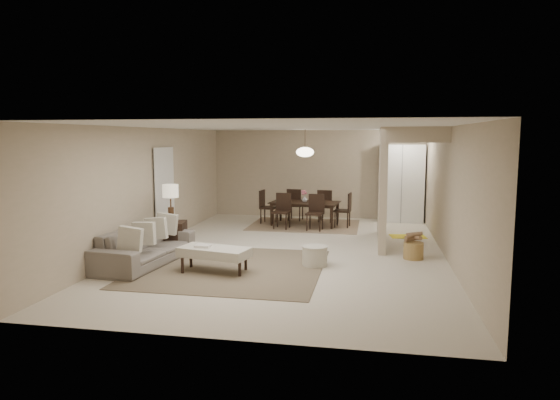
% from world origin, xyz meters
% --- Properties ---
extents(floor, '(9.00, 9.00, 0.00)m').
position_xyz_m(floor, '(0.00, 0.00, 0.00)').
color(floor, beige).
rests_on(floor, ground).
extents(ceiling, '(9.00, 9.00, 0.00)m').
position_xyz_m(ceiling, '(0.00, 0.00, 2.50)').
color(ceiling, white).
rests_on(ceiling, back_wall).
extents(back_wall, '(6.00, 0.00, 6.00)m').
position_xyz_m(back_wall, '(0.00, 4.50, 1.25)').
color(back_wall, tan).
rests_on(back_wall, floor).
extents(left_wall, '(0.00, 9.00, 9.00)m').
position_xyz_m(left_wall, '(-3.00, 0.00, 1.25)').
color(left_wall, tan).
rests_on(left_wall, floor).
extents(right_wall, '(0.00, 9.00, 9.00)m').
position_xyz_m(right_wall, '(3.00, 0.00, 1.25)').
color(right_wall, tan).
rests_on(right_wall, floor).
extents(partition, '(0.15, 2.50, 2.50)m').
position_xyz_m(partition, '(1.80, 1.25, 1.25)').
color(partition, tan).
rests_on(partition, floor).
extents(doorway, '(0.04, 0.90, 2.04)m').
position_xyz_m(doorway, '(-2.97, 0.60, 1.02)').
color(doorway, black).
rests_on(doorway, floor).
extents(pantry_cabinet, '(1.20, 0.55, 2.10)m').
position_xyz_m(pantry_cabinet, '(2.35, 4.15, 1.05)').
color(pantry_cabinet, white).
rests_on(pantry_cabinet, floor).
extents(flush_light, '(0.44, 0.44, 0.05)m').
position_xyz_m(flush_light, '(2.30, 3.20, 2.46)').
color(flush_light, white).
rests_on(flush_light, ceiling).
extents(living_rug, '(3.20, 3.20, 0.01)m').
position_xyz_m(living_rug, '(-0.84, -1.46, 0.01)').
color(living_rug, brown).
rests_on(living_rug, floor).
extents(sofa, '(2.34, 1.11, 0.66)m').
position_xyz_m(sofa, '(-2.45, -1.46, 0.33)').
color(sofa, slate).
rests_on(sofa, floor).
extents(ottoman_bench, '(1.29, 0.79, 0.43)m').
position_xyz_m(ottoman_bench, '(-1.04, -1.76, 0.35)').
color(ottoman_bench, beige).
rests_on(ottoman_bench, living_rug).
extents(side_table, '(0.63, 0.63, 0.60)m').
position_xyz_m(side_table, '(-2.40, -0.38, 0.30)').
color(side_table, black).
rests_on(side_table, floor).
extents(table_lamp, '(0.32, 0.32, 0.76)m').
position_xyz_m(table_lamp, '(-2.40, -0.38, 1.16)').
color(table_lamp, '#4C3320').
rests_on(table_lamp, side_table).
extents(round_pouf, '(0.46, 0.46, 0.36)m').
position_xyz_m(round_pouf, '(0.60, -1.03, 0.18)').
color(round_pouf, beige).
rests_on(round_pouf, floor).
extents(wicker_basket, '(0.40, 0.40, 0.32)m').
position_xyz_m(wicker_basket, '(2.38, -0.16, 0.16)').
color(wicker_basket, olive).
rests_on(wicker_basket, floor).
extents(dining_rug, '(2.80, 2.10, 0.01)m').
position_xyz_m(dining_rug, '(-0.15, 3.07, 0.01)').
color(dining_rug, '#897055').
rests_on(dining_rug, floor).
extents(dining_table, '(1.85, 1.17, 0.62)m').
position_xyz_m(dining_table, '(-0.15, 3.07, 0.31)').
color(dining_table, black).
rests_on(dining_table, dining_rug).
extents(dining_chairs, '(2.43, 1.86, 0.89)m').
position_xyz_m(dining_chairs, '(-0.15, 3.07, 0.45)').
color(dining_chairs, black).
rests_on(dining_chairs, dining_rug).
extents(vase, '(0.20, 0.20, 0.15)m').
position_xyz_m(vase, '(-0.15, 3.07, 0.70)').
color(vase, silver).
rests_on(vase, dining_table).
extents(yellow_mat, '(0.86, 0.59, 0.01)m').
position_xyz_m(yellow_mat, '(2.42, 2.02, 0.01)').
color(yellow_mat, yellow).
rests_on(yellow_mat, floor).
extents(pendant_light, '(0.46, 0.46, 0.71)m').
position_xyz_m(pendant_light, '(-0.15, 3.07, 1.92)').
color(pendant_light, '#4C3320').
rests_on(pendant_light, ceiling).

